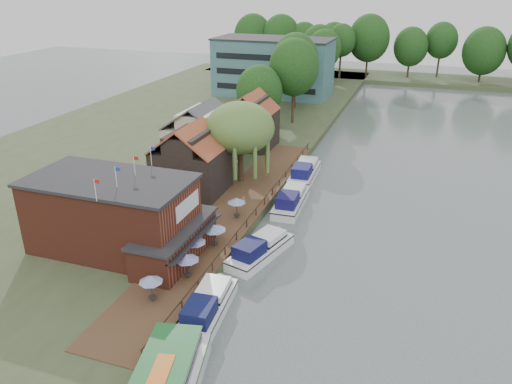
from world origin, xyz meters
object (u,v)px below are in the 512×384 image
(pub, at_px, (131,217))
(cruiser_1, at_px, (260,246))
(cottage_a, at_px, (191,159))
(umbrella_4, at_px, (237,208))
(umbrella_2, at_px, (194,248))
(umbrella_1, at_px, (187,266))
(willow, at_px, (240,143))
(cottage_c, at_px, (251,120))
(umbrella_3, at_px, (214,236))
(cottage_b, at_px, (203,134))
(cruiser_3, at_px, (305,170))
(hotel_block, at_px, (273,67))
(cruiser_0, at_px, (207,303))
(cruiser_2, at_px, (291,198))
(umbrella_0, at_px, (152,289))
(swan, at_px, (161,363))

(pub, distance_m, cruiser_1, 12.72)
(cottage_a, distance_m, umbrella_4, 9.95)
(umbrella_2, bearing_deg, umbrella_1, -75.34)
(pub, bearing_deg, willow, 80.07)
(cottage_c, bearing_deg, umbrella_3, -77.00)
(cottage_b, relative_size, cruiser_1, 0.98)
(cruiser_1, bearing_deg, umbrella_1, -105.11)
(umbrella_4, height_order, cruiser_3, umbrella_4)
(hotel_block, distance_m, cottage_c, 37.90)
(cottage_b, height_order, umbrella_2, cottage_b)
(cottage_c, bearing_deg, cruiser_0, -75.44)
(cruiser_0, bearing_deg, cottage_c, 99.62)
(umbrella_3, distance_m, cruiser_1, 4.61)
(umbrella_3, distance_m, cruiser_0, 9.47)
(cottage_c, bearing_deg, pub, -90.00)
(cottage_a, height_order, cottage_c, same)
(willow, height_order, cruiser_3, willow)
(umbrella_4, relative_size, cruiser_2, 0.24)
(umbrella_3, xyz_separation_m, umbrella_4, (-0.22, 6.61, 0.00))
(hotel_block, bearing_deg, umbrella_2, -78.53)
(umbrella_0, xyz_separation_m, cruiser_1, (5.48, 11.21, -1.11))
(cruiser_2, distance_m, swan, 28.70)
(hotel_block, distance_m, cottage_a, 56.47)
(cottage_b, distance_m, cruiser_2, 17.80)
(cottage_b, xyz_separation_m, cruiser_3, (14.46, 1.18, -3.99))
(umbrella_4, xyz_separation_m, cruiser_0, (3.41, -15.46, -1.11))
(cruiser_0, bearing_deg, cottage_a, 113.70)
(hotel_block, distance_m, umbrella_2, 72.37)
(cottage_a, height_order, umbrella_0, cottage_a)
(cottage_b, relative_size, cottage_c, 1.13)
(umbrella_3, height_order, cruiser_3, umbrella_3)
(pub, xyz_separation_m, umbrella_3, (7.12, 3.13, -2.36))
(cottage_c, xyz_separation_m, umbrella_3, (7.12, -30.87, -2.96))
(umbrella_1, bearing_deg, swan, -75.71)
(umbrella_3, height_order, cruiser_0, umbrella_3)
(cruiser_0, bearing_deg, cruiser_1, 79.03)
(cottage_a, distance_m, cruiser_1, 16.76)
(cruiser_0, distance_m, swan, 6.44)
(umbrella_1, relative_size, umbrella_3, 1.00)
(cottage_b, relative_size, cruiser_3, 0.93)
(hotel_block, height_order, cruiser_1, hotel_block)
(umbrella_4, bearing_deg, cruiser_0, -77.56)
(cruiser_0, bearing_deg, umbrella_3, 104.89)
(cruiser_3, bearing_deg, cottage_c, 141.03)
(cottage_b, xyz_separation_m, cruiser_2, (15.17, -8.40, -4.03))
(hotel_block, height_order, umbrella_0, hotel_block)
(cottage_a, relative_size, umbrella_2, 3.62)
(pub, distance_m, cottage_a, 15.05)
(pub, distance_m, umbrella_1, 8.01)
(cruiser_2, bearing_deg, hotel_block, 107.12)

